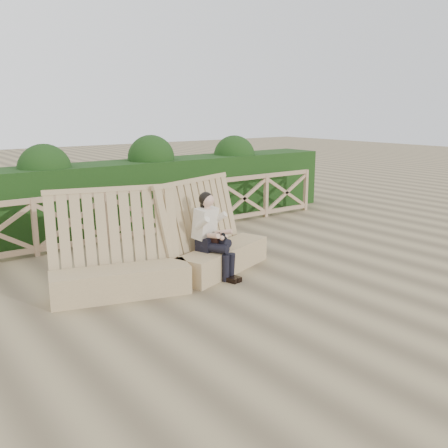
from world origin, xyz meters
TOP-DOWN VIEW (x-y plane):
  - ground at (0.00, 0.00)m, footprint 60.00×60.00m
  - bench at (-0.84, 0.75)m, footprint 3.95×1.35m
  - woman at (-0.19, 0.62)m, footprint 0.51×0.90m
  - guardrail at (0.00, 3.50)m, footprint 10.10×0.09m
  - hedge at (0.00, 4.70)m, footprint 12.00×1.20m

SIDE VIEW (x-z plane):
  - ground at x=0.00m, z-range 0.00..0.00m
  - bench at x=-0.84m, z-range -0.39..1.17m
  - guardrail at x=0.00m, z-range 0.00..1.10m
  - woman at x=-0.19m, z-range 0.04..1.43m
  - hedge at x=0.00m, z-range 0.00..1.50m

